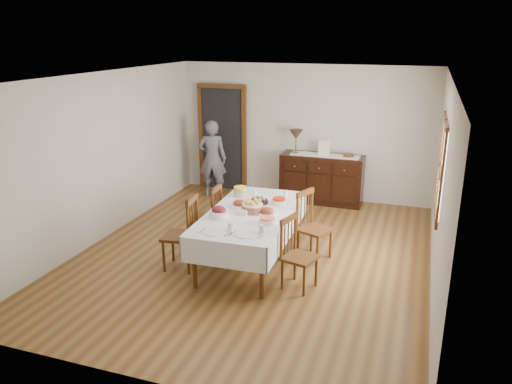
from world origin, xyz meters
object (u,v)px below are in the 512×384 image
(person, at_px, (212,156))
(chair_right_near, at_px, (296,253))
(chair_right_far, at_px, (312,225))
(chair_left_far, at_px, (209,215))
(sideboard, at_px, (322,179))
(dining_table, at_px, (250,218))
(chair_left_near, at_px, (183,232))
(table_lamp, at_px, (296,135))

(person, bearing_deg, chair_right_near, 116.86)
(chair_right_near, bearing_deg, chair_right_far, 16.63)
(chair_left_far, bearing_deg, sideboard, 153.92)
(dining_table, relative_size, chair_right_far, 2.26)
(chair_left_far, height_order, sideboard, chair_left_far)
(sideboard, distance_m, person, 2.20)
(chair_left_near, relative_size, chair_left_far, 1.09)
(person, relative_size, table_lamp, 3.57)
(chair_left_near, distance_m, sideboard, 3.65)
(chair_left_far, height_order, chair_right_near, chair_left_far)
(dining_table, height_order, chair_right_far, chair_right_far)
(chair_left_near, bearing_deg, chair_right_far, 112.21)
(table_lamp, bearing_deg, chair_right_near, -75.18)
(chair_right_far, bearing_deg, chair_left_near, 141.68)
(chair_right_far, height_order, person, person)
(sideboard, bearing_deg, chair_left_near, -109.70)
(chair_right_near, distance_m, sideboard, 3.49)
(chair_left_near, distance_m, table_lamp, 3.56)
(chair_left_far, distance_m, chair_right_far, 1.59)
(dining_table, xyz_separation_m, person, (-1.73, 2.65, 0.14))
(chair_left_far, distance_m, chair_right_near, 1.81)
(chair_left_near, relative_size, person, 0.65)
(dining_table, height_order, person, person)
(chair_left_near, bearing_deg, chair_right_near, 81.60)
(chair_left_near, xyz_separation_m, sideboard, (1.23, 3.43, -0.06))
(chair_right_near, relative_size, person, 0.58)
(chair_left_near, bearing_deg, sideboard, 153.00)
(dining_table, distance_m, table_lamp, 3.00)
(table_lamp, bearing_deg, chair_left_far, -105.02)
(chair_right_far, bearing_deg, chair_left_far, 115.12)
(table_lamp, bearing_deg, person, -170.26)
(chair_right_far, bearing_deg, dining_table, 141.24)
(chair_left_far, xyz_separation_m, table_lamp, (0.69, 2.57, 0.80))
(chair_left_near, height_order, chair_left_far, chair_left_near)
(person, distance_m, table_lamp, 1.72)
(sideboard, relative_size, table_lamp, 3.40)
(chair_right_far, bearing_deg, table_lamp, 41.96)
(chair_right_near, bearing_deg, dining_table, 73.79)
(sideboard, bearing_deg, chair_right_far, -81.53)
(chair_right_near, xyz_separation_m, table_lamp, (-0.91, 3.43, 0.82))
(chair_left_near, height_order, chair_right_near, chair_left_near)
(chair_right_far, xyz_separation_m, sideboard, (-0.38, 2.53, -0.04))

